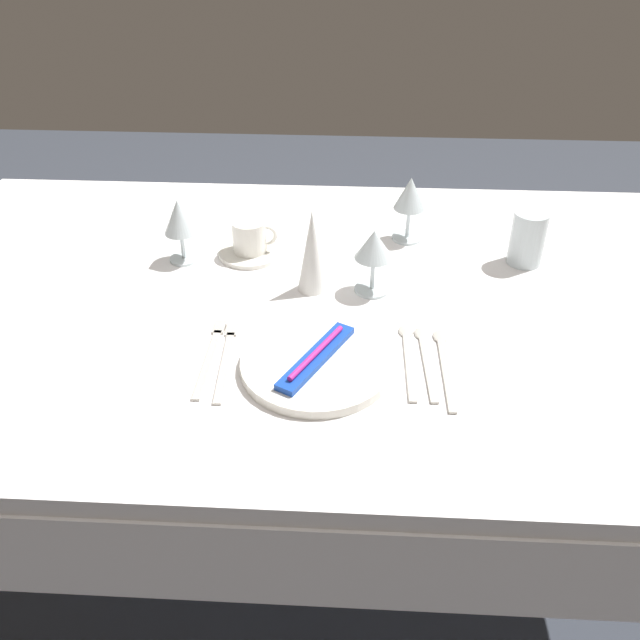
{
  "coord_description": "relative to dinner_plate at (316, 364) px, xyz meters",
  "views": [
    {
      "loc": [
        0.07,
        -1.17,
        1.5
      ],
      "look_at": [
        0.02,
        -0.11,
        0.76
      ],
      "focal_mm": 38.47,
      "sensor_mm": 36.0,
      "label": 1
    }
  ],
  "objects": [
    {
      "name": "fork_outer",
      "position": [
        -0.16,
        0.02,
        -0.01
      ],
      "size": [
        0.03,
        0.23,
        0.0
      ],
      "color": "beige",
      "rests_on": "dining_table"
    },
    {
      "name": "dining_table",
      "position": [
        -0.02,
        0.23,
        -0.09
      ],
      "size": [
        1.8,
        1.11,
        0.74
      ],
      "color": "white",
      "rests_on": "ground"
    },
    {
      "name": "drink_tumbler",
      "position": [
        0.43,
        0.4,
        0.04
      ],
      "size": [
        0.07,
        0.07,
        0.12
      ],
      "color": "silver",
      "rests_on": "dining_table"
    },
    {
      "name": "wine_glass_left",
      "position": [
        0.18,
        0.49,
        0.1
      ],
      "size": [
        0.07,
        0.07,
        0.15
      ],
      "color": "silver",
      "rests_on": "dining_table"
    },
    {
      "name": "spoon_dessert",
      "position": [
        0.2,
        0.05,
        -0.01
      ],
      "size": [
        0.03,
        0.22,
        0.01
      ],
      "color": "beige",
      "rests_on": "dining_table"
    },
    {
      "name": "spoon_soup",
      "position": [
        0.16,
        0.05,
        -0.01
      ],
      "size": [
        0.03,
        0.22,
        0.01
      ],
      "color": "beige",
      "rests_on": "dining_table"
    },
    {
      "name": "dinner_plate",
      "position": [
        0.0,
        0.0,
        0.0
      ],
      "size": [
        0.27,
        0.27,
        0.02
      ],
      "primitive_type": "cylinder",
      "color": "white",
      "rests_on": "dining_table"
    },
    {
      "name": "wine_glass_centre",
      "position": [
        -0.32,
        0.37,
        0.09
      ],
      "size": [
        0.07,
        0.07,
        0.14
      ],
      "color": "silver",
      "rests_on": "dining_table"
    },
    {
      "name": "spoon_tea",
      "position": [
        0.23,
        0.04,
        -0.01
      ],
      "size": [
        0.03,
        0.23,
        0.01
      ],
      "color": "beige",
      "rests_on": "dining_table"
    },
    {
      "name": "wine_glass_right",
      "position": [
        0.1,
        0.26,
        0.09
      ],
      "size": [
        0.08,
        0.08,
        0.14
      ],
      "color": "silver",
      "rests_on": "dining_table"
    },
    {
      "name": "napkin_folded",
      "position": [
        -0.02,
        0.26,
        0.08
      ],
      "size": [
        0.06,
        0.06,
        0.18
      ],
      "primitive_type": "cone",
      "color": "white",
      "rests_on": "dining_table"
    },
    {
      "name": "ground_plane",
      "position": [
        -0.02,
        0.23,
        -0.75
      ],
      "size": [
        6.0,
        6.0,
        0.0
      ],
      "primitive_type": "plane",
      "color": "#383D47"
    },
    {
      "name": "coffee_cup_left",
      "position": [
        -0.17,
        0.4,
        0.04
      ],
      "size": [
        0.1,
        0.08,
        0.07
      ],
      "color": "white",
      "rests_on": "saucer_left"
    },
    {
      "name": "toothbrush_package",
      "position": [
        -0.0,
        0.0,
        0.02
      ],
      "size": [
        0.13,
        0.2,
        0.02
      ],
      "color": "blue",
      "rests_on": "dinner_plate"
    },
    {
      "name": "saucer_left",
      "position": [
        -0.17,
        0.4,
        -0.0
      ],
      "size": [
        0.14,
        0.14,
        0.01
      ],
      "primitive_type": "cylinder",
      "color": "white",
      "rests_on": "dining_table"
    },
    {
      "name": "fork_inner",
      "position": [
        -0.19,
        0.03,
        -0.01
      ],
      "size": [
        0.02,
        0.23,
        0.0
      ],
      "color": "beige",
      "rests_on": "dining_table"
    }
  ]
}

